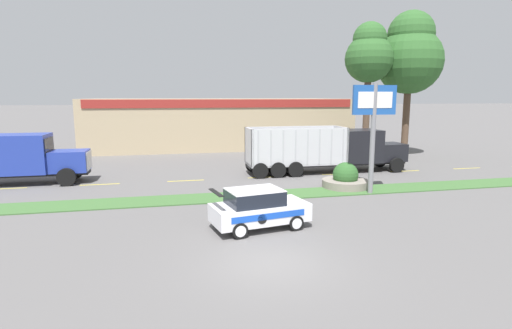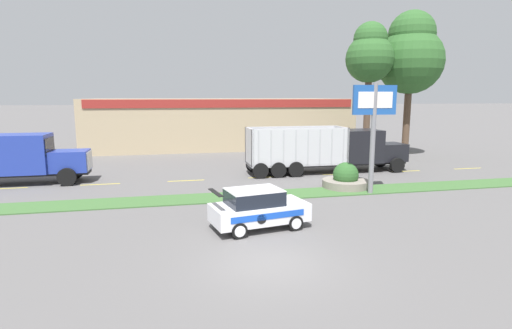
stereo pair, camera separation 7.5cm
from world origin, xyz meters
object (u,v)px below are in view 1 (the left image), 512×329
object	(u,v)px
store_sign_post	(374,116)
rally_car	(258,208)
stone_planter	(345,180)
dump_truck_lead	(3,159)
dump_truck_mid	(341,150)

from	to	relation	value
store_sign_post	rally_car	bearing A→B (deg)	-149.08
rally_car	stone_planter	bearing A→B (deg)	42.39
dump_truck_lead	dump_truck_mid	world-z (taller)	dump_truck_lead
dump_truck_mid	stone_planter	bearing A→B (deg)	-111.33
rally_car	stone_planter	distance (m)	9.30
dump_truck_lead	stone_planter	world-z (taller)	dump_truck_lead
store_sign_post	stone_planter	bearing A→B (deg)	113.91
dump_truck_lead	rally_car	distance (m)	18.00
dump_truck_lead	store_sign_post	world-z (taller)	store_sign_post
dump_truck_mid	rally_car	bearing A→B (deg)	-127.88
dump_truck_lead	stone_planter	xyz separation A→B (m)	(20.58, -5.36, -1.11)
rally_car	stone_planter	xyz separation A→B (m)	(6.86, 6.26, -0.35)
rally_car	store_sign_post	bearing A→B (deg)	30.92
dump_truck_mid	store_sign_post	xyz separation A→B (m)	(-1.25, -6.83, 2.82)
store_sign_post	stone_planter	distance (m)	4.32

